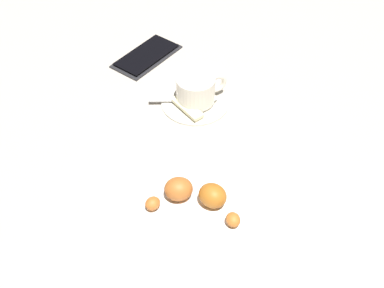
# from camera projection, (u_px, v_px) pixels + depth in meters

# --- Properties ---
(ground_plane) EXTENTS (1.80, 1.80, 0.00)m
(ground_plane) POSITION_uv_depth(u_px,v_px,m) (197.00, 142.00, 0.81)
(ground_plane) COLOR #A9A093
(saucer) EXTENTS (0.12, 0.12, 0.01)m
(saucer) POSITION_uv_depth(u_px,v_px,m) (195.00, 102.00, 0.88)
(saucer) COLOR beige
(saucer) RESTS_ON ground
(espresso_cup) EXTENTS (0.07, 0.08, 0.05)m
(espresso_cup) POSITION_uv_depth(u_px,v_px,m) (197.00, 89.00, 0.86)
(espresso_cup) COLOR beige
(espresso_cup) RESTS_ON saucer
(teaspoon) EXTENTS (0.04, 0.12, 0.01)m
(teaspoon) POSITION_uv_depth(u_px,v_px,m) (194.00, 98.00, 0.87)
(teaspoon) COLOR silver
(teaspoon) RESTS_ON saucer
(sugar_packet) EXTENTS (0.06, 0.07, 0.01)m
(sugar_packet) POSITION_uv_depth(u_px,v_px,m) (187.00, 107.00, 0.86)
(sugar_packet) COLOR beige
(sugar_packet) RESTS_ON saucer
(napkin) EXTENTS (0.17, 0.18, 0.00)m
(napkin) POSITION_uv_depth(u_px,v_px,m) (188.00, 204.00, 0.72)
(napkin) COLOR white
(napkin) RESTS_ON ground
(croissant) EXTENTS (0.07, 0.15, 0.03)m
(croissant) POSITION_uv_depth(u_px,v_px,m) (196.00, 195.00, 0.71)
(croissant) COLOR #BE6727
(croissant) RESTS_ON napkin
(cell_phone) EXTENTS (0.16, 0.12, 0.01)m
(cell_phone) POSITION_uv_depth(u_px,v_px,m) (147.00, 56.00, 0.98)
(cell_phone) COLOR black
(cell_phone) RESTS_ON ground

